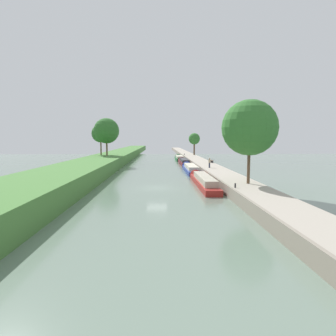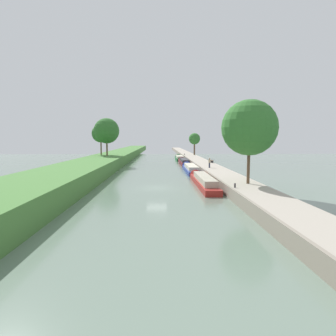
% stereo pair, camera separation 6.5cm
% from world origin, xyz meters
% --- Properties ---
extents(ground_plane, '(160.00, 160.00, 0.00)m').
position_xyz_m(ground_plane, '(0.00, 0.00, 0.00)').
color(ground_plane, slate).
extents(left_grassy_bank, '(8.16, 260.00, 2.21)m').
position_xyz_m(left_grassy_bank, '(-11.62, 0.00, 1.11)').
color(left_grassy_bank, '#477A38').
rests_on(left_grassy_bank, ground_plane).
extents(right_towpath, '(3.94, 260.00, 1.14)m').
position_xyz_m(right_towpath, '(9.51, 0.00, 0.57)').
color(right_towpath, '#A89E8E').
rests_on(right_towpath, ground_plane).
extents(stone_quay, '(0.25, 260.00, 1.19)m').
position_xyz_m(stone_quay, '(7.42, 0.00, 0.59)').
color(stone_quay, gray).
rests_on(stone_quay, ground_plane).
extents(narrowboat_red, '(1.82, 15.71, 1.94)m').
position_xyz_m(narrowboat_red, '(5.94, 1.77, 0.59)').
color(narrowboat_red, maroon).
rests_on(narrowboat_red, ground_plane).
extents(narrowboat_blue, '(2.07, 14.46, 1.99)m').
position_xyz_m(narrowboat_blue, '(6.03, 17.91, 0.54)').
color(narrowboat_blue, '#283D93').
rests_on(narrowboat_blue, ground_plane).
extents(narrowboat_maroon, '(1.93, 14.95, 1.87)m').
position_xyz_m(narrowboat_maroon, '(6.13, 33.79, 0.56)').
color(narrowboat_maroon, maroon).
rests_on(narrowboat_maroon, ground_plane).
extents(narrowboat_green, '(2.16, 11.67, 2.05)m').
position_xyz_m(narrowboat_green, '(6.01, 47.51, 0.52)').
color(narrowboat_green, '#1E6033').
rests_on(narrowboat_green, ground_plane).
extents(tree_rightbank_near, '(5.97, 5.97, 9.02)m').
position_xyz_m(tree_rightbank_near, '(9.96, -4.24, 7.16)').
color(tree_rightbank_near, brown).
rests_on(tree_rightbank_near, right_towpath).
extents(tree_rightbank_midnear, '(3.45, 3.45, 6.64)m').
position_xyz_m(tree_rightbank_midnear, '(10.96, 53.16, 5.99)').
color(tree_rightbank_midnear, brown).
rests_on(tree_rightbank_midnear, right_towpath).
extents(tree_leftbank_downstream, '(5.69, 5.69, 8.44)m').
position_xyz_m(tree_leftbank_downstream, '(-11.59, 30.80, 7.80)').
color(tree_leftbank_downstream, brown).
rests_on(tree_leftbank_downstream, left_grassy_bank).
extents(tree_leftbank_upstream, '(4.23, 4.23, 7.17)m').
position_xyz_m(tree_leftbank_upstream, '(-13.60, 34.20, 7.25)').
color(tree_leftbank_upstream, brown).
rests_on(tree_leftbank_upstream, left_grassy_bank).
extents(person_walking, '(0.34, 0.34, 1.66)m').
position_xyz_m(person_walking, '(8.73, 13.14, 2.01)').
color(person_walking, '#282D42').
rests_on(person_walking, right_towpath).
extents(mooring_bollard_near, '(0.16, 0.16, 0.45)m').
position_xyz_m(mooring_bollard_near, '(7.84, -6.91, 1.36)').
color(mooring_bollard_near, black).
rests_on(mooring_bollard_near, right_towpath).
extents(mooring_bollard_far, '(0.16, 0.16, 0.45)m').
position_xyz_m(mooring_bollard_far, '(7.84, 52.20, 1.36)').
color(mooring_bollard_far, black).
rests_on(mooring_bollard_far, right_towpath).
extents(park_bench, '(0.44, 1.50, 0.47)m').
position_xyz_m(park_bench, '(11.03, 23.63, 1.49)').
color(park_bench, '#333338').
rests_on(park_bench, right_towpath).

